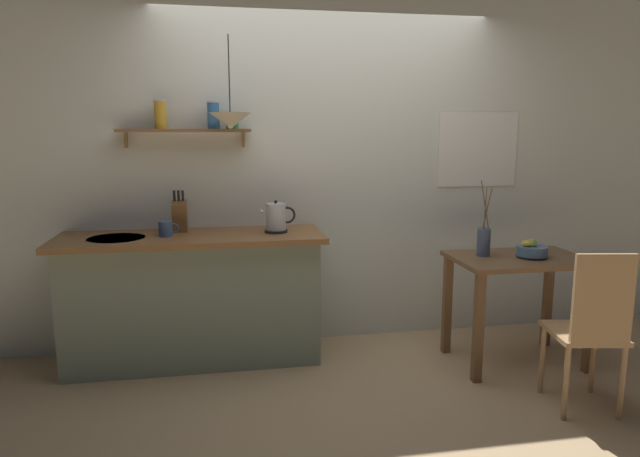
{
  "coord_description": "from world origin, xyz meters",
  "views": [
    {
      "loc": [
        -0.81,
        -3.63,
        1.64
      ],
      "look_at": [
        -0.1,
        0.25,
        0.95
      ],
      "focal_mm": 31.64,
      "sensor_mm": 36.0,
      "label": 1
    }
  ],
  "objects": [
    {
      "name": "ground_plane",
      "position": [
        0.0,
        0.0,
        0.0
      ],
      "size": [
        14.0,
        14.0,
        0.0
      ],
      "primitive_type": "plane",
      "color": "tan"
    },
    {
      "name": "fruit_bowl",
      "position": [
        1.31,
        -0.15,
        0.82
      ],
      "size": [
        0.21,
        0.21,
        0.13
      ],
      "color": "#51759E",
      "rests_on": "dining_table"
    },
    {
      "name": "kitchen_counter",
      "position": [
        -1.0,
        0.32,
        0.47
      ],
      "size": [
        1.83,
        0.63,
        0.92
      ],
      "color": "gray",
      "rests_on": "ground_plane"
    },
    {
      "name": "coffee_mug_by_sink",
      "position": [
        -1.16,
        0.28,
        0.98
      ],
      "size": [
        0.14,
        0.09,
        0.11
      ],
      "color": "#3D5B89",
      "rests_on": "kitchen_counter"
    },
    {
      "name": "dining_table",
      "position": [
        1.24,
        -0.12,
        0.62
      ],
      "size": [
        0.92,
        0.61,
        0.77
      ],
      "color": "brown",
      "rests_on": "ground_plane"
    },
    {
      "name": "knife_block",
      "position": [
        -1.08,
        0.44,
        1.04
      ],
      "size": [
        0.1,
        0.15,
        0.3
      ],
      "color": "brown",
      "rests_on": "kitchen_counter"
    },
    {
      "name": "wall_shelf",
      "position": [
        -0.98,
        0.49,
        1.68
      ],
      "size": [
        0.92,
        0.2,
        0.33
      ],
      "color": "brown"
    },
    {
      "name": "electric_kettle",
      "position": [
        -0.41,
        0.3,
        1.03
      ],
      "size": [
        0.25,
        0.16,
        0.23
      ],
      "color": "black",
      "rests_on": "kitchen_counter"
    },
    {
      "name": "pendant_lamp",
      "position": [
        -0.71,
        0.28,
        1.71
      ],
      "size": [
        0.28,
        0.28,
        0.62
      ],
      "color": "black"
    },
    {
      "name": "twig_vase",
      "position": [
        1.01,
        -0.04,
        0.88
      ],
      "size": [
        0.09,
        0.09,
        0.53
      ],
      "color": "#475675",
      "rests_on": "dining_table"
    },
    {
      "name": "dining_chair_near",
      "position": [
        1.28,
        -0.87,
        0.54
      ],
      "size": [
        0.44,
        0.46,
        0.98
      ],
      "color": "tan",
      "rests_on": "ground_plane"
    },
    {
      "name": "back_wall",
      "position": [
        0.2,
        0.65,
        1.35
      ],
      "size": [
        6.8,
        0.11,
        2.7
      ],
      "color": "silver",
      "rests_on": "ground_plane"
    }
  ]
}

